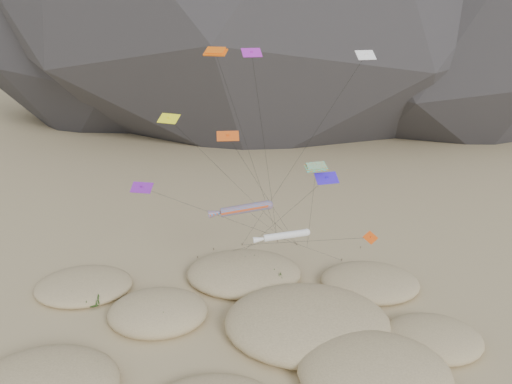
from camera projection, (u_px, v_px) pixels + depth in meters
ground at (264, 357)px, 46.80m from camera, size 500.00×500.00×0.00m
dunes at (258, 327)px, 50.09m from camera, size 47.80×34.27×4.01m
dune_grass at (255, 327)px, 49.88m from camera, size 41.00×28.06×1.46m
kite_stakes at (271, 249)px, 68.29m from camera, size 22.31×6.01×0.30m
rainbow_tube_kite at (243, 209)px, 53.62m from camera, size 9.50×16.39×11.46m
white_tube_kite at (283, 236)px, 49.52m from camera, size 9.72×16.36×10.22m
orange_parafoil at (217, 55)px, 50.85m from camera, size 8.62×15.23×27.34m
multi_parafoil at (316, 168)px, 50.06m from camera, size 2.53×15.45×16.46m
delta_kites at (258, 143)px, 52.51m from camera, size 26.93×19.38×27.11m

